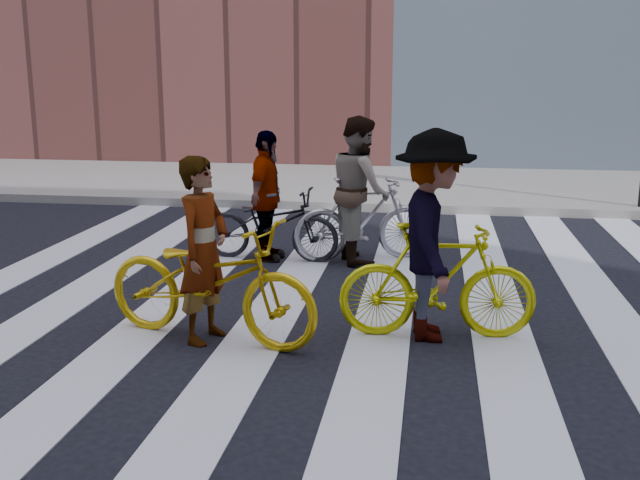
% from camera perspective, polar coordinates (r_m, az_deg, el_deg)
% --- Properties ---
extents(ground, '(100.00, 100.00, 0.00)m').
position_cam_1_polar(ground, '(7.83, 1.07, -4.71)').
color(ground, black).
rests_on(ground, ground).
extents(sidewalk_far, '(100.00, 5.00, 0.15)m').
position_cam_1_polar(sidewalk_far, '(15.11, 4.84, 4.15)').
color(sidewalk_far, gray).
rests_on(sidewalk_far, ground).
extents(zebra_crosswalk, '(8.25, 10.00, 0.01)m').
position_cam_1_polar(zebra_crosswalk, '(7.83, 1.07, -4.67)').
color(zebra_crosswalk, silver).
rests_on(zebra_crosswalk, ground).
extents(bike_yellow_left, '(2.21, 1.25, 1.10)m').
position_cam_1_polar(bike_yellow_left, '(6.67, -8.38, -3.09)').
color(bike_yellow_left, '#CAA10B').
rests_on(bike_yellow_left, ground).
extents(bike_silver_mid, '(1.84, 1.07, 1.07)m').
position_cam_1_polar(bike_silver_mid, '(9.38, 3.32, 1.61)').
color(bike_silver_mid, '#ADADB7').
rests_on(bike_silver_mid, ground).
extents(bike_yellow_right, '(1.79, 0.64, 1.06)m').
position_cam_1_polar(bike_yellow_right, '(6.75, 8.95, -3.10)').
color(bike_yellow_right, '#C9CC0B').
rests_on(bike_yellow_right, ground).
extents(bike_dark_rear, '(1.79, 0.73, 0.92)m').
position_cam_1_polar(bike_dark_rear, '(9.43, -3.78, 1.20)').
color(bike_dark_rear, black).
rests_on(bike_dark_rear, ground).
extents(rider_left, '(0.54, 0.68, 1.65)m').
position_cam_1_polar(rider_left, '(6.61, -8.87, -0.76)').
color(rider_left, slate).
rests_on(rider_left, ground).
extents(rider_mid, '(0.95, 1.06, 1.82)m').
position_cam_1_polar(rider_mid, '(9.32, 3.05, 3.88)').
color(rider_mid, slate).
rests_on(rider_mid, ground).
extents(rider_right, '(0.80, 1.27, 1.87)m').
position_cam_1_polar(rider_right, '(6.65, 8.64, 0.31)').
color(rider_right, slate).
rests_on(rider_right, ground).
extents(rider_rear, '(0.46, 0.98, 1.64)m').
position_cam_1_polar(rider_rear, '(9.37, -4.11, 3.35)').
color(rider_rear, slate).
rests_on(rider_rear, ground).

